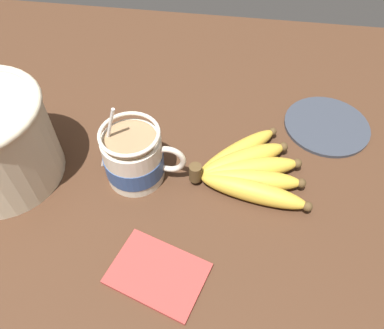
{
  "coord_description": "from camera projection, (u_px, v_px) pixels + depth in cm",
  "views": [
    {
      "loc": [
        11.69,
        -32.33,
        51.1
      ],
      "look_at": [
        6.53,
        3.35,
        6.98
      ],
      "focal_mm": 35.0,
      "sensor_mm": 36.0,
      "label": 1
    }
  ],
  "objects": [
    {
      "name": "coffee_mug",
      "position": [
        134.0,
        158.0,
        0.58
      ],
      "size": [
        13.98,
        9.32,
        14.28
      ],
      "color": "beige",
      "rests_on": "table"
    },
    {
      "name": "table",
      "position": [
        149.0,
        198.0,
        0.6
      ],
      "size": [
        110.47,
        110.47,
        2.62
      ],
      "color": "#422819",
      "rests_on": "ground"
    },
    {
      "name": "small_plate",
      "position": [
        327.0,
        126.0,
        0.68
      ],
      "size": [
        15.26,
        15.26,
        0.6
      ],
      "color": "#333842",
      "rests_on": "table"
    },
    {
      "name": "napkin",
      "position": [
        158.0,
        273.0,
        0.5
      ],
      "size": [
        14.53,
        12.08,
        0.6
      ],
      "color": "#A33833",
      "rests_on": "table"
    },
    {
      "name": "banana_bunch",
      "position": [
        247.0,
        170.0,
        0.6
      ],
      "size": [
        19.01,
        17.65,
        4.05
      ],
      "color": "#4C381E",
      "rests_on": "table"
    }
  ]
}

